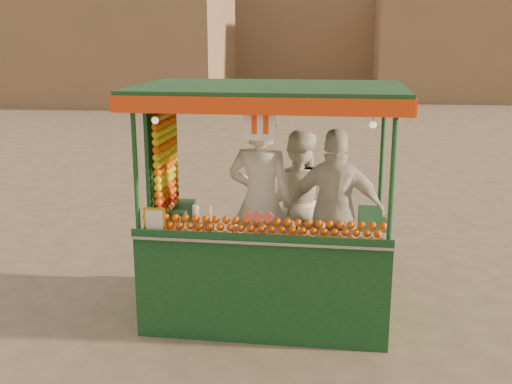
# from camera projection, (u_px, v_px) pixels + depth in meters

# --- Properties ---
(ground) EXTENTS (90.00, 90.00, 0.00)m
(ground) POSITION_uv_depth(u_px,v_px,m) (242.00, 316.00, 6.33)
(ground) COLOR brown
(ground) RESTS_ON ground
(building_left) EXTENTS (10.00, 6.00, 6.00)m
(building_left) POSITION_uv_depth(u_px,v_px,m) (108.00, 31.00, 25.96)
(building_left) COLOR #88684D
(building_left) RESTS_ON ground
(building_right) EXTENTS (9.00, 6.00, 5.00)m
(building_right) POSITION_uv_depth(u_px,v_px,m) (477.00, 43.00, 27.81)
(building_right) COLOR #88684D
(building_right) RESTS_ON ground
(building_center) EXTENTS (14.00, 7.00, 7.00)m
(building_center) POSITION_uv_depth(u_px,v_px,m) (291.00, 23.00, 34.50)
(building_center) COLOR #88684D
(building_center) RESTS_ON ground
(juice_cart) EXTENTS (2.60, 1.68, 2.36)m
(juice_cart) POSITION_uv_depth(u_px,v_px,m) (261.00, 246.00, 6.16)
(juice_cart) COLOR #0F381A
(juice_cart) RESTS_ON ground
(vendor_left) EXTENTS (0.72, 0.52, 1.82)m
(vendor_left) POSITION_uv_depth(u_px,v_px,m) (260.00, 202.00, 6.20)
(vendor_left) COLOR white
(vendor_left) RESTS_ON ground
(vendor_middle) EXTENTS (0.84, 0.69, 1.57)m
(vendor_middle) POSITION_uv_depth(u_px,v_px,m) (297.00, 201.00, 6.68)
(vendor_middle) COLOR silver
(vendor_middle) RESTS_ON ground
(vendor_right) EXTENTS (1.00, 0.47, 1.67)m
(vendor_right) POSITION_uv_depth(u_px,v_px,m) (336.00, 212.00, 6.12)
(vendor_right) COLOR beige
(vendor_right) RESTS_ON ground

